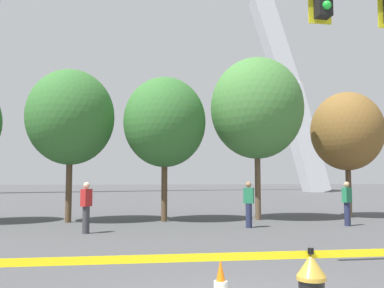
{
  "coord_description": "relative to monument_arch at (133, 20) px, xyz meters",
  "views": [
    {
      "loc": [
        -1.56,
        -4.72,
        1.7
      ],
      "look_at": [
        0.12,
        5.0,
        2.5
      ],
      "focal_mm": 39.96,
      "sensor_mm": 36.0,
      "label": 1
    }
  ],
  "objects": [
    {
      "name": "tree_center_right",
      "position": [
        4.16,
        -34.45,
        -16.52
      ],
      "size": [
        3.89,
        3.89,
        6.8
      ],
      "color": "brown",
      "rests_on": "ground"
    },
    {
      "name": "pedestrian_walking_left",
      "position": [
        6.6,
        -37.18,
        -20.36
      ],
      "size": [
        0.39,
        0.33,
        1.59
      ],
      "color": "#232847",
      "rests_on": "ground"
    },
    {
      "name": "tree_center_left",
      "position": [
        0.27,
        -34.43,
        -17.2
      ],
      "size": [
        3.32,
        3.32,
        5.81
      ],
      "color": "brown",
      "rests_on": "ground"
    },
    {
      "name": "caution_tape_barrier",
      "position": [
        -0.08,
        -47.33,
        -20.48
      ],
      "size": [
        5.85,
        0.18,
        1.0
      ],
      "color": "#232326",
      "rests_on": "ground"
    },
    {
      "name": "pedestrian_walking_right",
      "position": [
        2.94,
        -37.1,
        -20.36
      ],
      "size": [
        0.39,
        0.34,
        1.59
      ],
      "color": "#232847",
      "rests_on": "ground"
    },
    {
      "name": "tree_right_mid",
      "position": [
        8.46,
        -34.09,
        -17.38
      ],
      "size": [
        3.18,
        3.18,
        5.56
      ],
      "color": "brown",
      "rests_on": "ground"
    },
    {
      "name": "monument_arch",
      "position": [
        0.0,
        0.0,
        0.0
      ],
      "size": [
        49.86,
        2.66,
        48.62
      ],
      "color": "silver",
      "rests_on": "ground"
    },
    {
      "name": "pedestrian_standing_center",
      "position": [
        -2.53,
        -37.76,
        -20.36
      ],
      "size": [
        0.36,
        0.39,
        1.59
      ],
      "color": "#38383D",
      "rests_on": "ground"
    },
    {
      "name": "tree_left_mid",
      "position": [
        -3.46,
        -34.17,
        -17.05
      ],
      "size": [
        3.45,
        3.45,
        6.03
      ],
      "color": "brown",
      "rests_on": "ground"
    }
  ]
}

